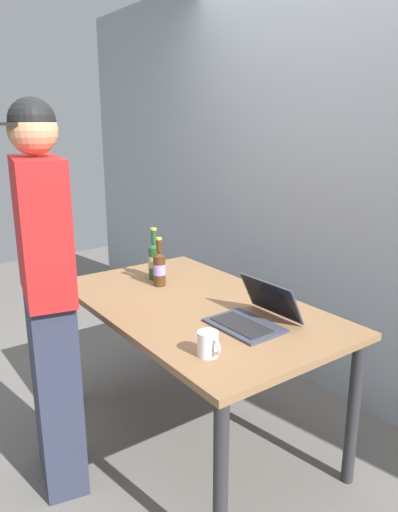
% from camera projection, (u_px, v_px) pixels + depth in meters
% --- Properties ---
extents(ground_plane, '(8.00, 8.00, 0.00)m').
position_uv_depth(ground_plane, '(195.00, 435.00, 2.58)').
color(ground_plane, slate).
rests_on(ground_plane, ground).
extents(desk, '(1.50, 0.88, 0.75)m').
position_uv_depth(desk, '(195.00, 319.00, 2.40)').
color(desk, olive).
rests_on(desk, ground).
extents(laptop, '(0.33, 0.33, 0.19)m').
position_uv_depth(laptop, '(254.00, 315.00, 2.13)').
color(laptop, '#383D4C').
rests_on(laptop, desk).
extents(beer_bottle_dark, '(0.07, 0.07, 0.27)m').
position_uv_depth(beer_bottle_dark, '(159.00, 268.00, 2.61)').
color(beer_bottle_dark, '#472B14').
rests_on(beer_bottle_dark, desk).
extents(beer_bottle_amber, '(0.07, 0.07, 0.30)m').
position_uv_depth(beer_bottle_amber, '(154.00, 260.00, 2.72)').
color(beer_bottle_amber, '#1E5123').
rests_on(beer_bottle_amber, desk).
extents(person_figure, '(0.47, 0.31, 1.71)m').
position_uv_depth(person_figure, '(48.00, 302.00, 2.06)').
color(person_figure, '#2D3347').
rests_on(person_figure, ground).
extents(coffee_mug, '(0.12, 0.08, 0.10)m').
position_uv_depth(coffee_mug, '(208.00, 344.00, 1.83)').
color(coffee_mug, white).
rests_on(coffee_mug, desk).
extents(back_wall, '(6.00, 0.10, 2.60)m').
position_uv_depth(back_wall, '(334.00, 179.00, 2.79)').
color(back_wall, '#99A3AD').
rests_on(back_wall, ground).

